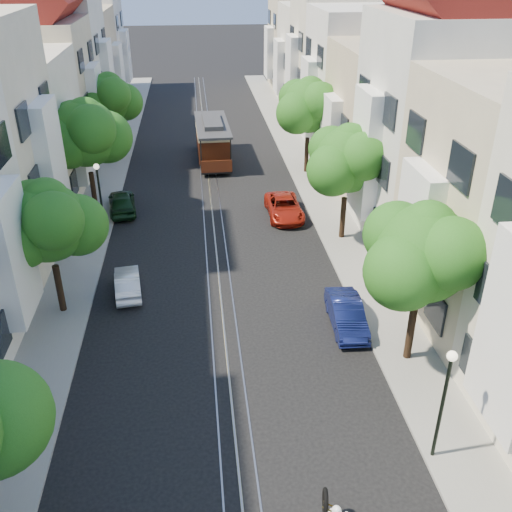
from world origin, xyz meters
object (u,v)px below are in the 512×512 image
object	(u,v)px
tree_e_c	(348,161)
parked_car_e_mid	(346,314)
parked_car_e_far	(284,207)
tree_e_d	(310,107)
lamp_west	(99,188)
tree_w_d	(110,100)
lamp_east	(445,390)
tree_e_b	(424,256)
cable_car	(213,139)
tree_w_c	(86,135)
tree_w_b	(49,224)
parked_car_w_mid	(128,283)
parked_car_w_far	(122,202)

from	to	relation	value
tree_e_c	parked_car_e_mid	distance (m)	9.55
tree_e_c	parked_car_e_far	world-z (taller)	tree_e_c
tree_e_d	lamp_west	size ratio (longest dim) A/B	1.65
parked_car_e_mid	parked_car_e_far	distance (m)	11.90
tree_w_d	lamp_east	bearing A→B (deg)	-67.20
tree_e_d	lamp_east	xyz separation A→B (m)	(-0.96, -26.98, -2.02)
tree_e_b	lamp_east	bearing A→B (deg)	-100.93
cable_car	parked_car_e_mid	distance (m)	23.52
tree_w_c	lamp_east	xyz separation A→B (m)	(13.44, -20.98, -2.22)
tree_w_b	lamp_east	distance (m)	16.81
tree_w_c	cable_car	xyz separation A→B (m)	(7.64, 9.53, -3.30)
tree_w_b	tree_w_c	bearing A→B (deg)	90.00
lamp_west	parked_car_w_mid	bearing A→B (deg)	-74.07
tree_e_d	tree_w_c	distance (m)	15.60
tree_e_c	tree_w_b	xyz separation A→B (m)	(-14.40, -6.00, -0.20)
cable_car	parked_car_e_far	distance (m)	11.85
tree_w_c	tree_e_d	bearing A→B (deg)	22.62
lamp_west	parked_car_e_far	world-z (taller)	lamp_west
tree_e_b	parked_car_e_mid	xyz separation A→B (m)	(-1.94, 2.54, -4.11)
tree_w_d	lamp_west	xyz separation A→B (m)	(0.84, -13.98, -1.75)
tree_e_b	tree_w_d	distance (m)	30.60
tree_w_b	parked_car_w_mid	bearing A→B (deg)	26.51
tree_e_b	lamp_east	xyz separation A→B (m)	(-0.96, -4.98, -1.89)
parked_car_e_mid	tree_w_d	bearing A→B (deg)	119.10
tree_w_b	parked_car_w_far	size ratio (longest dim) A/B	1.57
tree_e_d	cable_car	bearing A→B (deg)	152.45
tree_w_b	cable_car	bearing A→B (deg)	69.59
tree_w_d	cable_car	xyz separation A→B (m)	(7.64, -1.47, -2.83)
tree_w_b	parked_car_e_mid	bearing A→B (deg)	-11.19
tree_w_c	parked_car_w_mid	world-z (taller)	tree_w_c
tree_e_b	cable_car	xyz separation A→B (m)	(-6.76, 25.53, -2.96)
tree_w_b	lamp_east	xyz separation A→B (m)	(13.44, -9.98, -1.55)
lamp_east	tree_e_c	bearing A→B (deg)	86.56
tree_e_b	parked_car_e_far	distance (m)	15.25
lamp_east	lamp_west	size ratio (longest dim) A/B	1.00
tree_e_c	tree_w_b	distance (m)	15.60
cable_car	parked_car_w_mid	xyz separation A→B (m)	(-4.90, -19.16, -1.23)
parked_car_e_far	parked_car_w_far	xyz separation A→B (m)	(-10.00, 1.80, 0.07)
tree_w_d	lamp_west	bearing A→B (deg)	-86.56
tree_w_d	parked_car_e_mid	xyz separation A→B (m)	(12.46, -24.46, -3.98)
tree_e_c	tree_e_d	bearing A→B (deg)	90.00
tree_e_d	tree_w_d	size ratio (longest dim) A/B	1.05
tree_w_d	parked_car_e_far	world-z (taller)	tree_w_d
tree_w_c	lamp_east	distance (m)	25.01
cable_car	parked_car_w_mid	bearing A→B (deg)	-105.80
tree_w_b	parked_car_w_far	bearing A→B (deg)	82.18
tree_w_d	parked_car_e_mid	bearing A→B (deg)	-63.01
tree_e_c	parked_car_e_far	distance (m)	5.97
tree_e_c	tree_e_d	xyz separation A→B (m)	(0.00, 11.00, 0.27)
tree_e_d	parked_car_w_far	world-z (taller)	tree_e_d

